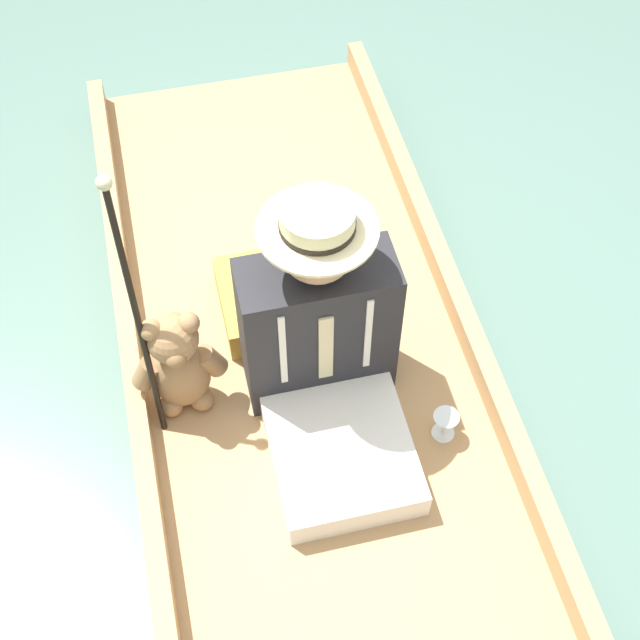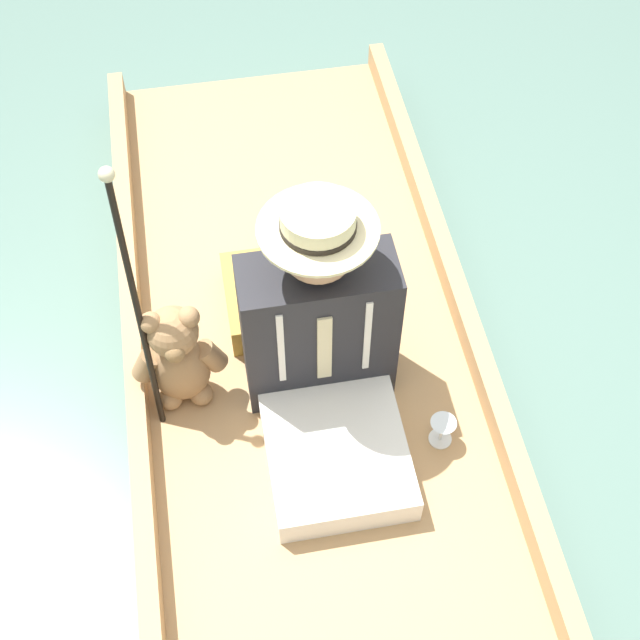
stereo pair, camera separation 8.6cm
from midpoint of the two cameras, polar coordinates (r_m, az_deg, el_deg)
The scene contains 7 objects.
ground_plane at distance 3.05m, azimuth 0.37°, elevation -6.29°, with size 16.00×16.00×0.00m, color slate.
punt_boat at distance 2.98m, azimuth 0.37°, elevation -5.51°, with size 1.18×3.29×0.25m.
seat_cushion at distance 3.09m, azimuth -0.48°, elevation 1.67°, with size 0.51×0.36×0.12m.
seated_person at distance 2.68m, azimuth 1.09°, elevation -1.66°, with size 0.47×0.72×0.80m.
teddy_bear at distance 2.79m, azimuth -8.18°, elevation -2.45°, with size 0.30×0.18×0.44m.
wine_glass at distance 2.81m, azimuth 8.73°, elevation -6.82°, with size 0.08×0.08×0.11m.
walking_cane at distance 2.55m, azimuth -10.96°, elevation 1.97°, with size 0.04×0.23×0.92m.
Camera 2 is at (0.24, 1.51, 2.64)m, focal length 50.00 mm.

